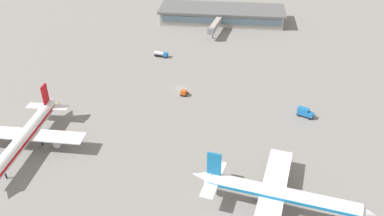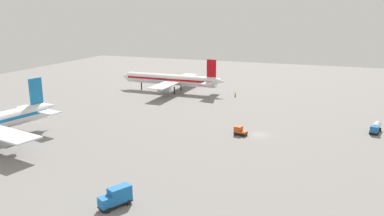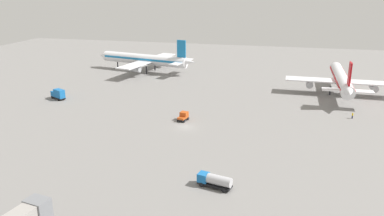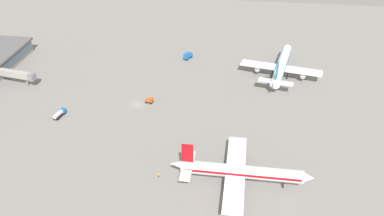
{
  "view_description": "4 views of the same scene",
  "coord_description": "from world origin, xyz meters",
  "px_view_note": "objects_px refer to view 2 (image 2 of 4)",
  "views": [
    {
      "loc": [
        -20.4,
        138.53,
        79.07
      ],
      "look_at": [
        -7.22,
        23.57,
        6.32
      ],
      "focal_mm": 38.16,
      "sensor_mm": 36.0,
      "label": 1
    },
    {
      "loc": [
        -95.44,
        -17.37,
        31.37
      ],
      "look_at": [
        11.14,
        23.06,
        2.52
      ],
      "focal_mm": 35.86,
      "sensor_mm": 36.0,
      "label": 2
    },
    {
      "loc": [
        23.68,
        -89.06,
        34.85
      ],
      "look_at": [
        -0.19,
        7.34,
        2.86
      ],
      "focal_mm": 35.76,
      "sensor_mm": 36.0,
      "label": 3
    },
    {
      "loc": [
        139.04,
        40.97,
        89.63
      ],
      "look_at": [
        3.91,
        23.36,
        2.59
      ],
      "focal_mm": 37.93,
      "sensor_mm": 36.0,
      "label": 4
    }
  ],
  "objects_px": {
    "fuel_truck": "(376,127)",
    "ground_crew_worker": "(235,94)",
    "airplane_taxiing": "(172,80)",
    "catering_truck": "(116,197)",
    "baggage_tug": "(240,131)"
  },
  "relations": [
    {
      "from": "fuel_truck",
      "to": "baggage_tug",
      "type": "distance_m",
      "value": 36.47
    },
    {
      "from": "fuel_truck",
      "to": "ground_crew_worker",
      "type": "bearing_deg",
      "value": -109.76
    },
    {
      "from": "catering_truck",
      "to": "airplane_taxiing",
      "type": "bearing_deg",
      "value": -135.34
    },
    {
      "from": "fuel_truck",
      "to": "catering_truck",
      "type": "bearing_deg",
      "value": -23.15
    },
    {
      "from": "airplane_taxiing",
      "to": "fuel_truck",
      "type": "height_order",
      "value": "airplane_taxiing"
    },
    {
      "from": "catering_truck",
      "to": "fuel_truck",
      "type": "bearing_deg",
      "value": 170.4
    },
    {
      "from": "fuel_truck",
      "to": "ground_crew_worker",
      "type": "xyz_separation_m",
      "value": [
        29.69,
        46.01,
        -0.54
      ]
    },
    {
      "from": "airplane_taxiing",
      "to": "fuel_truck",
      "type": "xyz_separation_m",
      "value": [
        -29.27,
        -71.94,
        -3.61
      ]
    },
    {
      "from": "fuel_truck",
      "to": "airplane_taxiing",
      "type": "bearing_deg",
      "value": -99.06
    },
    {
      "from": "fuel_truck",
      "to": "baggage_tug",
      "type": "relative_size",
      "value": 1.86
    },
    {
      "from": "airplane_taxiing",
      "to": "baggage_tug",
      "type": "distance_m",
      "value": 58.77
    },
    {
      "from": "airplane_taxiing",
      "to": "catering_truck",
      "type": "height_order",
      "value": "airplane_taxiing"
    },
    {
      "from": "airplane_taxiing",
      "to": "baggage_tug",
      "type": "relative_size",
      "value": 12.76
    },
    {
      "from": "airplane_taxiing",
      "to": "baggage_tug",
      "type": "xyz_separation_m",
      "value": [
        -44.11,
        -38.63,
        -3.84
      ]
    },
    {
      "from": "airplane_taxiing",
      "to": "ground_crew_worker",
      "type": "distance_m",
      "value": 26.26
    }
  ]
}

